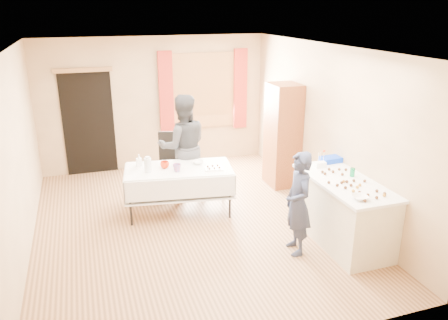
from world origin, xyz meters
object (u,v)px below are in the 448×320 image
object	(u,v)px
chair	(170,172)
girl	(298,204)
counter	(343,211)
woman	(183,147)
cabinet	(283,135)
party_table	(179,186)

from	to	relation	value
chair	girl	world-z (taller)	girl
counter	woman	world-z (taller)	woman
cabinet	counter	xyz separation A→B (m)	(-0.10, -2.17, -0.48)
chair	girl	bearing A→B (deg)	-49.42
cabinet	chair	size ratio (longest dim) A/B	1.84
woman	counter	bearing A→B (deg)	132.07
cabinet	girl	size ratio (longest dim) A/B	1.33
cabinet	girl	world-z (taller)	cabinet
cabinet	party_table	size ratio (longest dim) A/B	1.05
chair	girl	xyz separation A→B (m)	(1.15, -2.68, 0.40)
cabinet	girl	distance (m)	2.39
counter	party_table	size ratio (longest dim) A/B	0.92
woman	girl	bearing A→B (deg)	117.71
cabinet	woman	world-z (taller)	cabinet
counter	woman	bearing A→B (deg)	127.81
girl	cabinet	bearing A→B (deg)	165.45
girl	chair	bearing A→B (deg)	-150.77
counter	girl	distance (m)	0.78
party_table	girl	xyz separation A→B (m)	(1.21, -1.66, 0.26)
party_table	woman	size ratio (longest dim) A/B	1.00
party_table	woman	world-z (taller)	woman
party_table	girl	distance (m)	2.08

